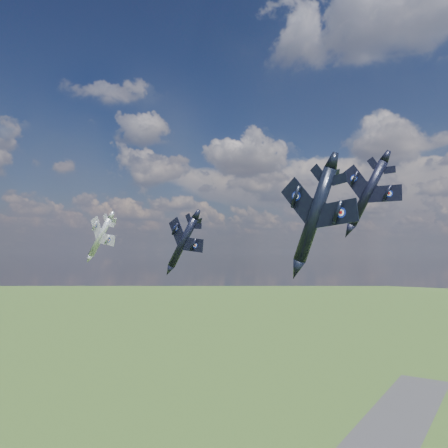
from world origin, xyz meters
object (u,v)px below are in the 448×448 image
Objects in this scene: jet_right_navy at (315,215)px; jet_high_navy at (367,193)px; jet_left_silver at (100,237)px; jet_lead_navy at (183,242)px.

jet_right_navy is 0.94× the size of jet_high_navy.
jet_right_navy is 27.88m from jet_high_navy.
jet_right_navy is 1.10× the size of jet_left_silver.
jet_left_silver is (-53.19, -9.87, -6.43)m from jet_high_navy.
jet_lead_navy is 0.89× the size of jet_high_navy.
jet_high_navy is 54.48m from jet_left_silver.
jet_lead_navy is 35.46m from jet_right_navy.
jet_right_navy is at bearing -86.38° from jet_high_navy.
jet_left_silver is at bearing -169.17° from jet_high_navy.
jet_high_navy is at bearing 24.39° from jet_lead_navy.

